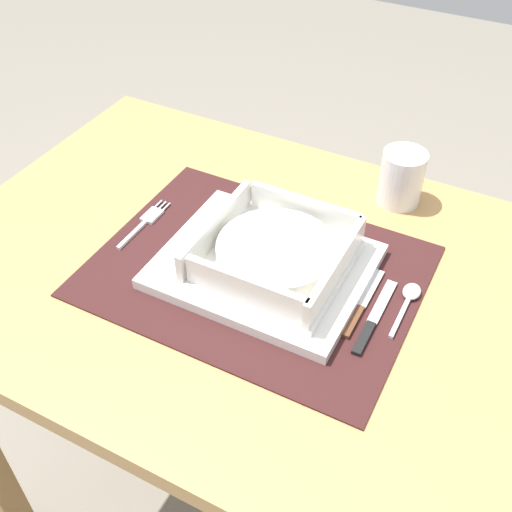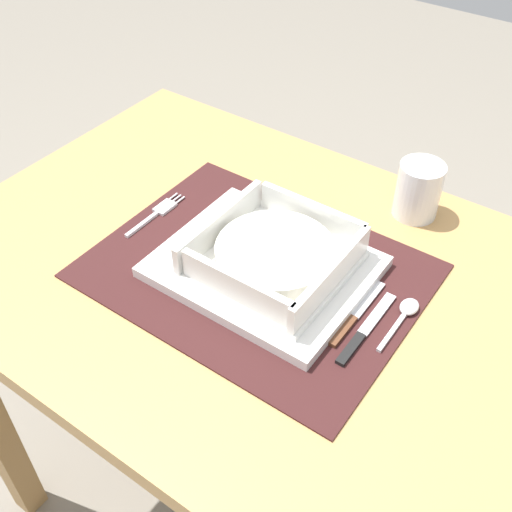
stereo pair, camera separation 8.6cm
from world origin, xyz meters
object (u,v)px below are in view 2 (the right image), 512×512
at_px(drinking_glass, 418,193).
at_px(bread_knife, 354,317).
at_px(butter_knife, 363,332).
at_px(fork, 159,212).
at_px(spoon, 406,312).
at_px(dining_table, 273,330).
at_px(porridge_bowl, 275,254).

bearing_deg(drinking_glass, bread_knife, -82.95).
bearing_deg(butter_knife, drinking_glass, 101.42).
distance_m(fork, spoon, 0.41).
bearing_deg(bread_knife, fork, 171.74).
height_order(fork, bread_knife, bread_knife).
relative_size(fork, spoon, 1.17).
xyz_separation_m(fork, spoon, (0.41, 0.03, 0.00)).
bearing_deg(dining_table, butter_knife, -8.32).
xyz_separation_m(porridge_bowl, spoon, (0.18, 0.03, -0.03)).
distance_m(spoon, butter_knife, 0.07).
bearing_deg(drinking_glass, fork, -144.13).
height_order(spoon, butter_knife, spoon).
height_order(porridge_bowl, drinking_glass, drinking_glass).
bearing_deg(fork, bread_knife, -0.14).
bearing_deg(butter_knife, dining_table, 171.74).
distance_m(fork, butter_knife, 0.38).
relative_size(fork, bread_knife, 0.93).
bearing_deg(fork, spoon, 6.56).
height_order(spoon, bread_knife, spoon).
relative_size(dining_table, bread_knife, 7.37).
bearing_deg(butter_knife, fork, 174.86).
relative_size(fork, butter_knife, 0.88).
relative_size(butter_knife, drinking_glass, 1.60).
xyz_separation_m(spoon, bread_knife, (-0.05, -0.05, -0.00)).
bearing_deg(spoon, butter_knife, -115.12).
xyz_separation_m(spoon, butter_knife, (-0.03, -0.06, -0.00)).
xyz_separation_m(dining_table, bread_knife, (0.13, -0.01, 0.12)).
xyz_separation_m(dining_table, spoon, (0.18, 0.04, 0.12)).
bearing_deg(fork, porridge_bowl, 0.84).
distance_m(porridge_bowl, fork, 0.23).
bearing_deg(dining_table, bread_knife, -2.50).
relative_size(porridge_bowl, drinking_glass, 2.15).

